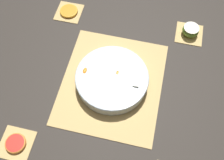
% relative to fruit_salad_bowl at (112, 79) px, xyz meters
% --- Properties ---
extents(ground_plane, '(6.00, 6.00, 0.00)m').
position_rel_fruit_salad_bowl_xyz_m(ground_plane, '(0.00, -0.00, -0.04)').
color(ground_plane, '#2D2823').
extents(bamboo_mat_center, '(0.47, 0.41, 0.01)m').
position_rel_fruit_salad_bowl_xyz_m(bamboo_mat_center, '(0.00, -0.00, -0.04)').
color(bamboo_mat_center, tan).
rests_on(bamboo_mat_center, ground_plane).
extents(coaster_mat_near_left, '(0.12, 0.12, 0.01)m').
position_rel_fruit_salad_bowl_xyz_m(coaster_mat_near_left, '(-0.33, -0.29, -0.04)').
color(coaster_mat_near_left, tan).
rests_on(coaster_mat_near_left, ground_plane).
extents(coaster_mat_near_right, '(0.12, 0.12, 0.01)m').
position_rel_fruit_salad_bowl_xyz_m(coaster_mat_near_right, '(0.33, -0.29, -0.04)').
color(coaster_mat_near_right, tan).
rests_on(coaster_mat_near_right, ground_plane).
extents(coaster_mat_far_left, '(0.12, 0.12, 0.01)m').
position_rel_fruit_salad_bowl_xyz_m(coaster_mat_far_left, '(-0.33, 0.29, -0.04)').
color(coaster_mat_far_left, tan).
rests_on(coaster_mat_far_left, ground_plane).
extents(fruit_salad_bowl, '(0.30, 0.30, 0.07)m').
position_rel_fruit_salad_bowl_xyz_m(fruit_salad_bowl, '(0.00, 0.00, 0.00)').
color(fruit_salad_bowl, silver).
rests_on(fruit_salad_bowl, bamboo_mat_center).
extents(apple_half, '(0.08, 0.08, 0.04)m').
position_rel_fruit_salad_bowl_xyz_m(apple_half, '(-0.33, 0.29, -0.01)').
color(apple_half, '#7FAD38').
rests_on(apple_half, coaster_mat_far_left).
extents(orange_slice_whole, '(0.09, 0.09, 0.01)m').
position_rel_fruit_salad_bowl_xyz_m(orange_slice_whole, '(-0.33, -0.29, -0.03)').
color(orange_slice_whole, orange).
rests_on(orange_slice_whole, coaster_mat_near_left).
extents(grapefruit_slice, '(0.08, 0.08, 0.01)m').
position_rel_fruit_salad_bowl_xyz_m(grapefruit_slice, '(0.33, -0.29, -0.03)').
color(grapefruit_slice, red).
rests_on(grapefruit_slice, coaster_mat_near_right).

